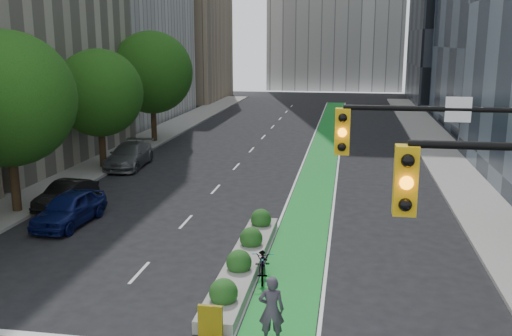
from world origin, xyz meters
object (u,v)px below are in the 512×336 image
(parked_car_left_near, at_px, (69,208))
(parked_car_left_mid, at_px, (66,195))
(cyclist, at_px, (271,310))
(parked_car_left_far, at_px, (129,155))
(bicycle, at_px, (263,262))
(median_planter, at_px, (244,259))

(parked_car_left_near, bearing_deg, parked_car_left_mid, 123.65)
(cyclist, distance_m, parked_car_left_far, 24.22)
(parked_car_left_mid, bearing_deg, bicycle, -26.26)
(parked_car_left_near, relative_size, parked_car_left_far, 0.83)
(cyclist, bearing_deg, parked_car_left_near, -47.53)
(bicycle, distance_m, cyclist, 4.50)
(parked_car_left_far, bearing_deg, median_planter, -59.42)
(parked_car_left_mid, height_order, parked_car_left_far, parked_car_left_far)
(parked_car_left_far, bearing_deg, cyclist, -62.87)
(median_planter, distance_m, bicycle, 1.08)
(median_planter, distance_m, parked_car_left_mid, 12.06)
(cyclist, bearing_deg, bicycle, -85.82)
(bicycle, relative_size, cyclist, 1.09)
(median_planter, xyz_separation_m, cyclist, (1.71, -5.09, 0.62))
(bicycle, distance_m, parked_car_left_near, 10.60)
(bicycle, distance_m, parked_car_left_far, 20.04)
(parked_car_left_near, xyz_separation_m, parked_car_left_mid, (-1.48, 2.52, -0.10))
(parked_car_left_mid, relative_size, parked_car_left_far, 0.75)
(bicycle, height_order, parked_car_left_mid, parked_car_left_mid)
(bicycle, height_order, parked_car_left_near, parked_car_left_near)
(bicycle, distance_m, parked_car_left_mid, 13.11)
(cyclist, bearing_deg, median_planter, -78.97)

